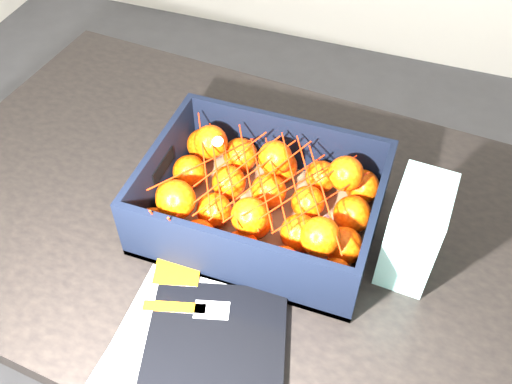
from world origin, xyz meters
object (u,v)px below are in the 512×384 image
(magazine_stack, at_px, (189,359))
(produce_crate, at_px, (262,206))
(table, at_px, (229,242))
(retail_carton, at_px, (414,231))

(magazine_stack, relative_size, produce_crate, 0.83)
(table, distance_m, retail_carton, 0.38)
(table, distance_m, produce_crate, 0.16)
(magazine_stack, xyz_separation_m, retail_carton, (0.27, 0.29, 0.08))
(table, xyz_separation_m, produce_crate, (0.07, -0.00, 0.14))
(produce_crate, relative_size, retail_carton, 2.22)
(table, height_order, magazine_stack, magazine_stack)
(table, distance_m, magazine_stack, 0.32)
(magazine_stack, height_order, produce_crate, produce_crate)
(table, relative_size, produce_crate, 3.14)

